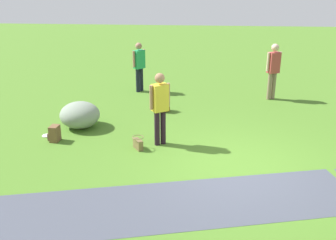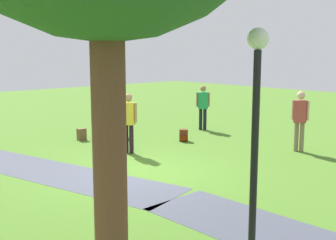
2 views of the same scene
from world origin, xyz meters
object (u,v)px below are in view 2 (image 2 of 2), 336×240
object	(u,v)px
backpack_by_boulder	(81,134)
woman_with_handbag	(129,119)
man_near_boulder	(203,104)
passerby_on_path	(300,116)
frisbee_on_grass	(84,137)
spare_backpack_on_lawn	(184,136)
lawn_boulder	(111,128)
handbag_on_grass	(110,147)
lamp_post	(255,124)

from	to	relation	value
backpack_by_boulder	woman_with_handbag	bearing A→B (deg)	-179.40
man_near_boulder	passerby_on_path	xyz separation A→B (m)	(-4.43, 0.52, 0.08)
backpack_by_boulder	frisbee_on_grass	world-z (taller)	backpack_by_boulder
woman_with_handbag	man_near_boulder	size ratio (longest dim) A/B	1.04
passerby_on_path	frisbee_on_grass	xyz separation A→B (m)	(6.20, 3.65, -1.05)
frisbee_on_grass	woman_with_handbag	bearing A→B (deg)	174.97
man_near_boulder	spare_backpack_on_lawn	distance (m)	2.43
passerby_on_path	lawn_boulder	bearing A→B (deg)	28.35
lawn_boulder	man_near_boulder	distance (m)	3.71
woman_with_handbag	handbag_on_grass	distance (m)	1.07
spare_backpack_on_lawn	frisbee_on_grass	distance (m)	3.53
lawn_boulder	passerby_on_path	xyz separation A→B (m)	(-5.51, -2.97, 0.72)
lamp_post	backpack_by_boulder	size ratio (longest dim) A/B	8.19
lawn_boulder	woman_with_handbag	distance (m)	2.53
man_near_boulder	spare_backpack_on_lawn	size ratio (longest dim) A/B	4.25
lawn_boulder	frisbee_on_grass	size ratio (longest dim) A/B	6.22
lawn_boulder	woman_with_handbag	xyz separation A→B (m)	(-2.25, 0.94, 0.68)
spare_backpack_on_lawn	frisbee_on_grass	xyz separation A→B (m)	(2.81, 2.13, -0.18)
woman_with_handbag	passerby_on_path	bearing A→B (deg)	-129.81
spare_backpack_on_lawn	frisbee_on_grass	size ratio (longest dim) A/B	1.76
passerby_on_path	backpack_by_boulder	xyz separation A→B (m)	(5.87, 3.94, -0.87)
woman_with_handbag	passerby_on_path	xyz separation A→B (m)	(-3.26, -3.91, 0.03)
woman_with_handbag	frisbee_on_grass	xyz separation A→B (m)	(2.94, -0.26, -1.02)
backpack_by_boulder	lawn_boulder	bearing A→B (deg)	-110.72
spare_backpack_on_lawn	man_near_boulder	bearing A→B (deg)	-62.97
backpack_by_boulder	lamp_post	bearing A→B (deg)	162.56
lamp_post	passerby_on_path	world-z (taller)	lamp_post
frisbee_on_grass	backpack_by_boulder	bearing A→B (deg)	138.68
lawn_boulder	backpack_by_boulder	world-z (taller)	lawn_boulder
lawn_boulder	man_near_boulder	xyz separation A→B (m)	(-1.08, -3.49, 0.64)
handbag_on_grass	man_near_boulder	bearing A→B (deg)	-81.89
lamp_post	man_near_boulder	bearing A→B (deg)	-43.35
passerby_on_path	man_near_boulder	bearing A→B (deg)	-6.72
woman_with_handbag	backpack_by_boulder	world-z (taller)	woman_with_handbag
lawn_boulder	man_near_boulder	world-z (taller)	man_near_boulder
woman_with_handbag	backpack_by_boulder	bearing A→B (deg)	0.60
lamp_post	backpack_by_boulder	distance (m)	9.86
lawn_boulder	frisbee_on_grass	bearing A→B (deg)	44.47
passerby_on_path	handbag_on_grass	xyz separation A→B (m)	(3.75, 4.23, -0.92)
spare_backpack_on_lawn	passerby_on_path	bearing A→B (deg)	-155.81
lawn_boulder	passerby_on_path	distance (m)	6.30
man_near_boulder	frisbee_on_grass	bearing A→B (deg)	66.98
man_near_boulder	woman_with_handbag	bearing A→B (deg)	104.77
passerby_on_path	handbag_on_grass	size ratio (longest dim) A/B	4.80
lamp_post	frisbee_on_grass	size ratio (longest dim) A/B	14.44
lamp_post	spare_backpack_on_lawn	distance (m)	8.80
handbag_on_grass	frisbee_on_grass	distance (m)	2.52
passerby_on_path	woman_with_handbag	bearing A→B (deg)	50.19
lamp_post	lawn_boulder	distance (m)	9.83
woman_with_handbag	man_near_boulder	distance (m)	4.58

